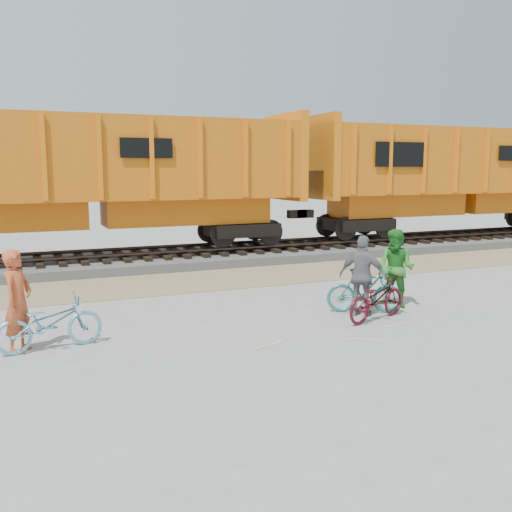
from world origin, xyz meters
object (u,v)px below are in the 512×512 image
at_px(bicycle_maroon, 377,298).
at_px(person_man, 396,268).
at_px(hopper_car_right, 458,174).
at_px(person_solo, 18,301).
at_px(bicycle_blue, 49,323).
at_px(bicycle_teal, 364,291).
at_px(person_woman, 363,276).
at_px(hopper_car_center, 93,175).

height_order(bicycle_maroon, person_man, person_man).
height_order(hopper_car_right, person_man, hopper_car_right).
bearing_deg(person_solo, person_man, -59.11).
distance_m(bicycle_blue, bicycle_teal, 6.68).
bearing_deg(bicycle_maroon, person_man, -71.80).
bearing_deg(bicycle_blue, hopper_car_right, -72.60).
height_order(person_solo, person_woman, person_solo).
height_order(hopper_car_center, hopper_car_right, same).
height_order(hopper_car_right, bicycle_maroon, hopper_car_right).
distance_m(hopper_car_center, bicycle_maroon, 10.49).
bearing_deg(hopper_car_center, person_solo, -106.41).
relative_size(bicycle_blue, bicycle_teal, 1.11).
bearing_deg(bicycle_teal, bicycle_blue, 117.18).
xyz_separation_m(bicycle_maroon, person_woman, (-0.10, 0.40, 0.42)).
distance_m(hopper_car_center, person_woman, 10.01).
height_order(bicycle_blue, bicycle_maroon, bicycle_blue).
xyz_separation_m(bicycle_teal, person_woman, (-0.21, -0.23, 0.39)).
relative_size(bicycle_maroon, person_man, 0.99).
relative_size(bicycle_teal, bicycle_maroon, 0.93).
bearing_deg(hopper_car_right, hopper_car_center, 180.00).
xyz_separation_m(person_solo, person_man, (8.18, 0.12, -0.00)).
xyz_separation_m(hopper_car_center, bicycle_teal, (4.72, -8.45, -2.50)).
distance_m(hopper_car_right, bicycle_blue, 19.13).
relative_size(person_man, person_woman, 1.02).
relative_size(hopper_car_center, hopper_car_right, 1.00).
relative_size(hopper_car_right, person_solo, 7.63).
bearing_deg(hopper_car_center, bicycle_blue, -103.06).
bearing_deg(bicycle_maroon, hopper_car_right, -67.40).
distance_m(person_man, person_woman, 1.29).
distance_m(hopper_car_center, person_solo, 8.97).
relative_size(hopper_car_right, bicycle_blue, 7.49).
bearing_deg(person_woman, person_solo, 46.80).
relative_size(hopper_car_center, person_solo, 7.63).
distance_m(hopper_car_right, person_solo, 19.48).
xyz_separation_m(hopper_car_center, person_woman, (4.51, -8.68, -2.11)).
height_order(hopper_car_center, bicycle_blue, hopper_car_center).
distance_m(hopper_car_center, bicycle_teal, 10.00).
bearing_deg(person_man, bicycle_teal, -107.72).
xyz_separation_m(hopper_car_center, person_solo, (-2.46, -8.37, -2.09)).
height_order(bicycle_blue, person_man, person_man).
xyz_separation_m(hopper_car_right, bicycle_maroon, (-10.39, -9.08, -2.53)).
bearing_deg(bicycle_teal, person_solo, 116.37).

